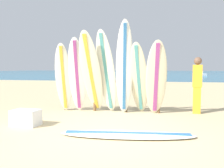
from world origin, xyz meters
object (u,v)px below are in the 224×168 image
Objects in this scene: surfboard_leaning_center_left at (91,73)px; surfboard_leaning_center at (106,73)px; surfboard_rack at (110,90)px; small_boat_offshore at (200,74)px; surfboard_leaning_right at (139,79)px; surfboard_leaning_far_right at (156,78)px; cooler_box at (26,118)px; surfboard_leaning_left at (77,76)px; beachgoer_standing at (197,83)px; surfboard_leaning_far_left at (64,78)px; surfboard_lying_on_sand at (127,134)px; surfboard_leaning_center_right at (124,68)px.

surfboard_leaning_center_left is 0.98× the size of surfboard_leaning_center.
surfboard_rack is at bearing 85.38° from surfboard_leaning_center.
surfboard_leaning_right is at bearing -102.14° from small_boat_offshore.
cooler_box is at bearing -149.05° from surfboard_leaning_far_right.
surfboard_leaning_center_left is (-0.45, -0.44, 0.49)m from surfboard_rack.
cooler_box is (-9.88, -36.56, -0.08)m from small_boat_offshore.
surfboard_leaning_left reaches higher than beachgoer_standing.
surfboard_leaning_far_left reaches higher than surfboard_lying_on_sand.
surfboard_leaning_far_right is at bearing 76.27° from surfboard_lying_on_sand.
surfboard_leaning_left is (-0.90, -0.35, 0.42)m from surfboard_rack.
surfboard_leaning_left is at bearing 179.36° from surfboard_leaning_center.
surfboard_leaning_far_left is 3.18m from surfboard_lying_on_sand.
beachgoer_standing reaches higher than surfboard_lying_on_sand.
surfboard_lying_on_sand is (1.74, -2.09, -1.04)m from surfboard_leaning_left.
surfboard_rack is 0.80m from surfboard_leaning_center_left.
surfboard_leaning_far_right is 2.39m from surfboard_lying_on_sand.
surfboard_leaning_far_right is at bearing 1.43° from surfboard_leaning_center.
surfboard_leaning_center_right is (0.49, -0.39, 0.64)m from surfboard_rack.
surfboard_leaning_far_left is 2.69m from surfboard_leaning_far_right.
surfboard_leaning_center_right is at bearing -163.10° from surfboard_leaning_right.
surfboard_lying_on_sand is at bearing -122.70° from beachgoer_standing.
surfboard_leaning_right is at bearing 40.09° from cooler_box.
surfboard_leaning_left is 0.82× the size of surfboard_lying_on_sand.
surfboard_rack is 0.63m from surfboard_leaning_center.
surfboard_leaning_center_right reaches higher than surfboard_leaning_left.
surfboard_leaning_center_right is at bearing -3.39° from surfboard_leaning_center.
surfboard_lying_on_sand is (-0.04, -2.16, -0.96)m from surfboard_leaning_right.
surfboard_leaning_far_left is 1.01× the size of surfboard_leaning_right.
surfboard_leaning_center is (1.30, -0.03, 0.16)m from surfboard_leaning_far_left.
beachgoer_standing is 4.65m from cooler_box.
surfboard_leaning_left reaches higher than surfboard_leaning_right.
surfboard_rack is 0.98m from surfboard_leaning_right.
small_boat_offshore is 5.45× the size of cooler_box.
small_boat_offshore reaches higher than cooler_box.
surfboard_leaning_left is 0.92× the size of surfboard_leaning_center.
surfboard_leaning_right is 0.98× the size of surfboard_leaning_far_right.
surfboard_leaning_left is 0.66× the size of small_boat_offshore.
surfboard_leaning_center is 1.45× the size of beachgoer_standing.
surfboard_lying_on_sand is at bearing -5.63° from cooler_box.
surfboard_leaning_center_right is 2.43m from surfboard_lying_on_sand.
surfboard_leaning_center is (0.42, 0.08, 0.02)m from surfboard_leaning_center_left.
surfboard_leaning_right is at bearing 7.36° from surfboard_leaning_center_left.
surfboard_rack is at bearing -103.61° from small_boat_offshore.
surfboard_leaning_center_left is 0.89× the size of surfboard_leaning_center_right.
small_boat_offshore is (9.69, 34.84, -0.75)m from surfboard_leaning_far_left.
surfboard_leaning_right is (0.91, 0.09, -0.17)m from surfboard_leaning_center.
surfboard_leaning_center_left reaches higher than small_boat_offshore.
surfboard_leaning_center_right reaches higher than surfboard_leaning_far_left.
surfboard_leaning_right is 0.48m from surfboard_leaning_far_right.
surfboard_leaning_far_right is (1.80, 0.12, -0.13)m from surfboard_leaning_center_left.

